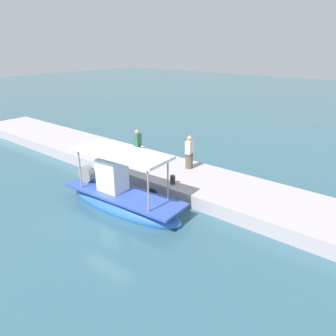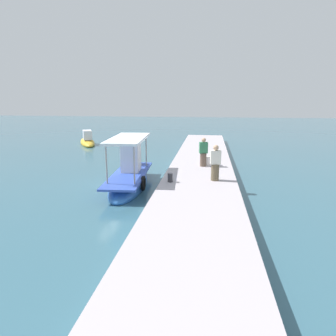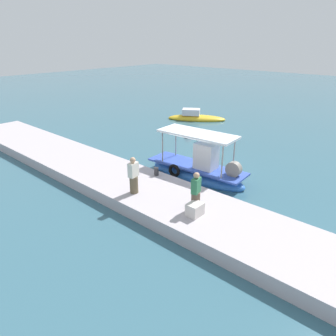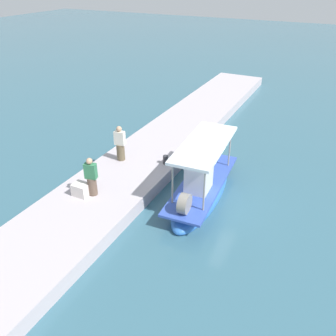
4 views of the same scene
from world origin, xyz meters
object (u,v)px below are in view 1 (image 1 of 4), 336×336
(fisherman_near_bollard, at_px, (189,154))
(cargo_crate, at_px, (139,152))
(mooring_bollard, at_px, (173,180))
(main_fishing_boat, at_px, (122,197))
(fisherman_by_crate, at_px, (138,146))

(fisherman_near_bollard, relative_size, cargo_crate, 2.67)
(mooring_bollard, bearing_deg, cargo_crate, -25.60)
(main_fishing_boat, xyz_separation_m, fisherman_near_bollard, (-0.43, -4.38, 0.91))
(fisherman_by_crate, relative_size, mooring_bollard, 3.95)
(fisherman_near_bollard, relative_size, mooring_bollard, 4.11)
(fisherman_near_bollard, bearing_deg, cargo_crate, 4.34)
(main_fishing_boat, distance_m, mooring_bollard, 2.50)
(fisherman_by_crate, height_order, mooring_bollard, fisherman_by_crate)
(fisherman_by_crate, bearing_deg, fisherman_near_bollard, -168.19)
(fisherman_near_bollard, distance_m, fisherman_by_crate, 3.11)
(main_fishing_boat, distance_m, cargo_crate, 5.05)
(main_fishing_boat, xyz_separation_m, fisherman_by_crate, (2.62, -3.74, 0.88))
(fisherman_by_crate, distance_m, mooring_bollard, 3.96)
(fisherman_near_bollard, height_order, mooring_bollard, fisherman_near_bollard)
(fisherman_by_crate, bearing_deg, main_fishing_boat, 125.04)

